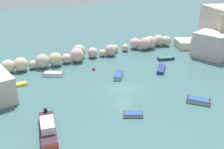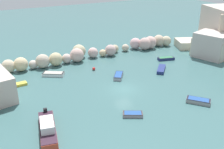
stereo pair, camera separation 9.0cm
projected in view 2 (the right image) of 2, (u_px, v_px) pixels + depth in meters
The scene contains 12 objects.
cove_water at pixel (124, 89), 39.27m from camera, with size 160.00×160.00×0.00m, color #3D6667.
cliff_headland_right at pixel (224, 35), 55.34m from camera, with size 18.07×15.15×8.77m.
rock_breakwater at pixel (100, 51), 52.07m from camera, with size 35.57×4.63×2.67m.
channel_buoy at pixel (94, 69), 45.96m from camera, with size 0.54×0.54×0.54m, color red.
moored_boat_0 at pixel (53, 74), 43.78m from camera, with size 3.74×3.11×0.56m.
moored_boat_1 at pixel (48, 128), 28.94m from camera, with size 3.01×6.80×1.78m.
moored_boat_3 at pixel (161, 69), 45.73m from camera, with size 3.43×3.44×0.54m.
moored_boat_4 at pixel (198, 101), 35.43m from camera, with size 3.02×3.27×0.58m.
moored_boat_5 at pixel (166, 58), 50.71m from camera, with size 3.35×1.91×0.52m.
moored_boat_6 at pixel (18, 85), 40.29m from camera, with size 2.64×1.23×0.37m.
moored_boat_7 at pixel (133, 114), 32.45m from camera, with size 2.70×2.21×0.45m.
moored_boat_8 at pixel (118, 76), 43.08m from camera, with size 2.85×3.21×0.59m.
Camera 2 is at (-18.35, -30.05, 17.61)m, focal length 42.44 mm.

